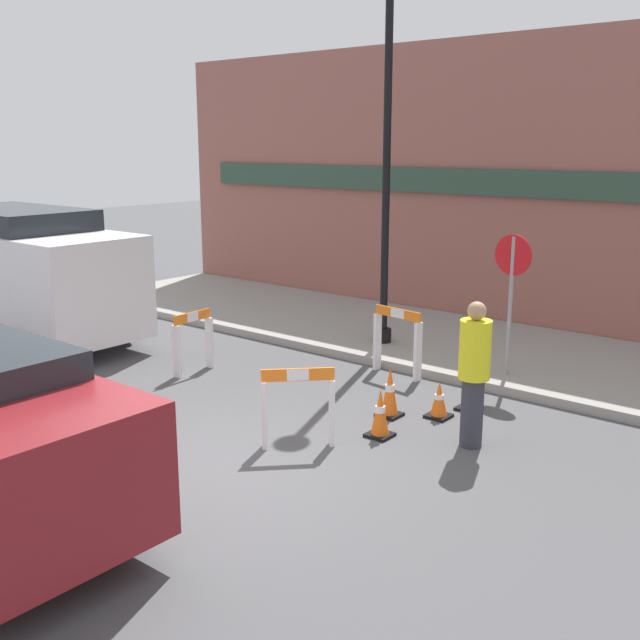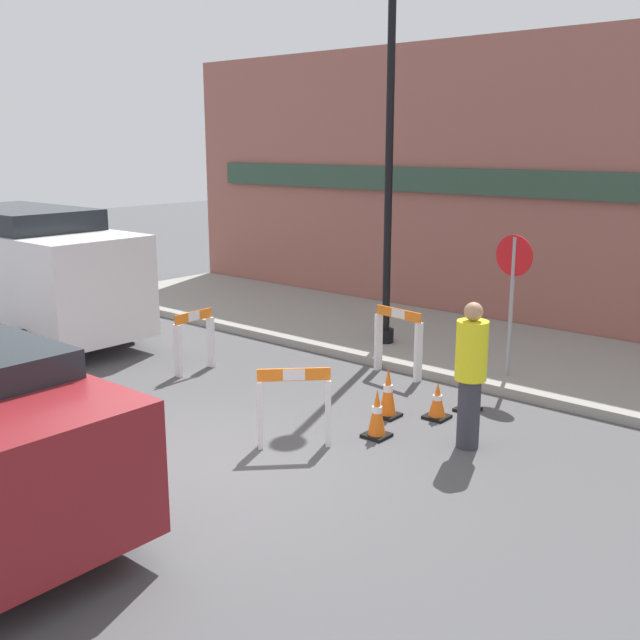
{
  "view_description": "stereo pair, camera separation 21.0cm",
  "coord_description": "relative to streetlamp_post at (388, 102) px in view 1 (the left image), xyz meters",
  "views": [
    {
      "loc": [
        5.98,
        -5.05,
        3.54
      ],
      "look_at": [
        -0.79,
        3.22,
        1.0
      ],
      "focal_mm": 42.0,
      "sensor_mm": 36.0,
      "label": 1
    },
    {
      "loc": [
        6.14,
        -4.91,
        3.54
      ],
      "look_at": [
        -0.79,
        3.22,
        1.0
      ],
      "focal_mm": 42.0,
      "sensor_mm": 36.0,
      "label": 2
    }
  ],
  "objects": [
    {
      "name": "ground_plane",
      "position": [
        1.19,
        -5.44,
        -4.19
      ],
      "size": [
        60.0,
        60.0,
        0.0
      ],
      "primitive_type": "plane",
      "color": "#4C4C4F"
    },
    {
      "name": "sidewalk_slab",
      "position": [
        1.19,
        0.93,
        -4.12
      ],
      "size": [
        18.0,
        3.75,
        0.14
      ],
      "color": "gray",
      "rests_on": "ground_plane"
    },
    {
      "name": "storefront_facade",
      "position": [
        1.19,
        2.88,
        -1.44
      ],
      "size": [
        18.0,
        0.22,
        5.5
      ],
      "color": "#93564C",
      "rests_on": "ground_plane"
    },
    {
      "name": "streetlamp_post",
      "position": [
        0.0,
        0.0,
        0.0
      ],
      "size": [
        0.44,
        0.44,
        6.42
      ],
      "color": "black",
      "rests_on": "sidewalk_slab"
    },
    {
      "name": "stop_sign",
      "position": [
        2.51,
        -0.38,
        -2.63
      ],
      "size": [
        0.6,
        0.08,
        2.11
      ],
      "rotation": [
        0.0,
        0.0,
        3.04
      ],
      "color": "gray",
      "rests_on": "sidewalk_slab"
    },
    {
      "name": "barricade_0",
      "position": [
        1.01,
        -1.09,
        -3.61
      ],
      "size": [
        0.9,
        0.25,
        1.06
      ],
      "rotation": [
        0.0,
        0.0,
        3.01
      ],
      "color": "white",
      "rests_on": "ground_plane"
    },
    {
      "name": "barricade_1",
      "position": [
        -1.54,
        -3.0,
        -3.67
      ],
      "size": [
        0.15,
        0.75,
        0.98
      ],
      "rotation": [
        0.0,
        0.0,
        4.74
      ],
      "color": "white",
      "rests_on": "ground_plane"
    },
    {
      "name": "barricade_2",
      "position": [
        1.68,
        -4.2,
        -3.66
      ],
      "size": [
        0.7,
        0.71,
        0.97
      ],
      "rotation": [
        0.0,
        0.0,
        7.08
      ],
      "color": "white",
      "rests_on": "ground_plane"
    },
    {
      "name": "traffic_cone_0",
      "position": [
        2.25,
        -3.33,
        -3.89
      ],
      "size": [
        0.3,
        0.3,
        0.62
      ],
      "color": "black",
      "rests_on": "ground_plane"
    },
    {
      "name": "traffic_cone_1",
      "position": [
        2.48,
        -2.29,
        -3.95
      ],
      "size": [
        0.3,
        0.3,
        0.49
      ],
      "color": "black",
      "rests_on": "ground_plane"
    },
    {
      "name": "traffic_cone_2",
      "position": [
        2.64,
        -1.78,
        -3.95
      ],
      "size": [
        0.3,
        0.3,
        0.51
      ],
      "color": "black",
      "rests_on": "ground_plane"
    },
    {
      "name": "traffic_cone_3",
      "position": [
        1.95,
        -2.66,
        -3.86
      ],
      "size": [
        0.3,
        0.3,
        0.69
      ],
      "color": "black",
      "rests_on": "ground_plane"
    },
    {
      "name": "person_worker",
      "position": [
        3.26,
        -2.87,
        -3.24
      ],
      "size": [
        0.39,
        0.39,
        1.77
      ],
      "rotation": [
        0.0,
        0.0,
        3.09
      ],
      "color": "#33333D",
      "rests_on": "ground_plane"
    },
    {
      "name": "work_van",
      "position": [
        -5.65,
        -3.58,
        -2.88
      ],
      "size": [
        5.52,
        2.09,
        2.4
      ],
      "color": "white",
      "rests_on": "ground_plane"
    }
  ]
}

